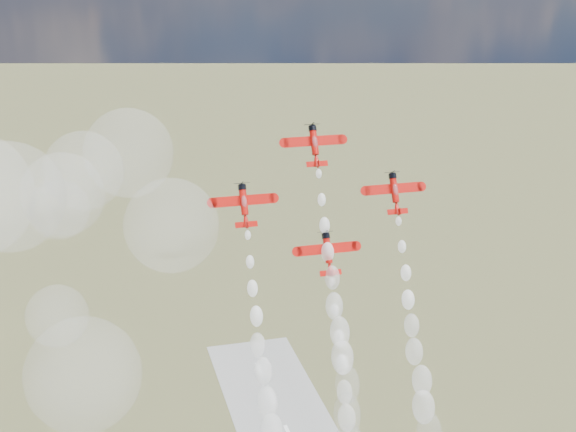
# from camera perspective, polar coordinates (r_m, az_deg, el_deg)

# --- Properties ---
(plane_lead) EXTENTS (10.82, 5.52, 7.14)m
(plane_lead) POSITION_cam_1_polar(r_m,az_deg,el_deg) (142.59, 1.89, 5.09)
(plane_lead) COLOR #B90F09
(plane_lead) RESTS_ON ground
(plane_left) EXTENTS (10.82, 5.52, 7.14)m
(plane_left) POSITION_cam_1_polar(r_m,az_deg,el_deg) (137.52, -3.15, 0.83)
(plane_left) COLOR #B90F09
(plane_left) RESTS_ON ground
(plane_right) EXTENTS (10.82, 5.52, 7.14)m
(plane_right) POSITION_cam_1_polar(r_m,az_deg,el_deg) (145.32, 7.60, 1.68)
(plane_right) COLOR #B90F09
(plane_right) RESTS_ON ground
(plane_slot) EXTENTS (10.82, 5.52, 7.14)m
(plane_slot) POSITION_cam_1_polar(r_m,az_deg,el_deg) (139.66, 2.86, -2.63)
(plane_slot) COLOR #B90F09
(plane_slot) RESTS_ON ground
(smoke_trail_lead) EXTENTS (5.49, 26.44, 48.52)m
(smoke_trail_lead) POSITION_cam_1_polar(r_m,az_deg,el_deg) (139.67, 4.19, -13.26)
(smoke_trail_lead) COLOR white
(smoke_trail_lead) RESTS_ON plane_lead
(drifted_smoke_cloud) EXTENTS (64.31, 35.70, 54.83)m
(drifted_smoke_cloud) POSITION_cam_1_polar(r_m,az_deg,el_deg) (143.71, -17.72, -1.80)
(drifted_smoke_cloud) COLOR white
(drifted_smoke_cloud) RESTS_ON ground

